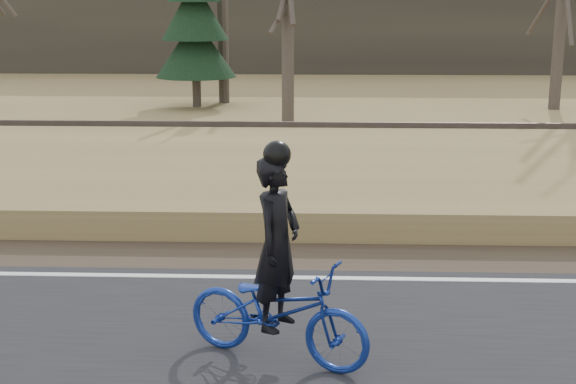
{
  "coord_description": "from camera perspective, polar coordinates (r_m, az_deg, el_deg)",
  "views": [
    {
      "loc": [
        -2.99,
        -9.33,
        3.5
      ],
      "look_at": [
        -3.36,
        0.5,
        1.1
      ],
      "focal_mm": 50.0,
      "sensor_mm": 36.0,
      "label": 1
    }
  ],
  "objects": [
    {
      "name": "railroad",
      "position": [
        17.83,
        11.83,
        3.83
      ],
      "size": [
        120.0,
        2.4,
        0.29
      ],
      "color": "black",
      "rests_on": "ballast"
    },
    {
      "name": "shoulder",
      "position": [
        11.48,
        17.22,
        -4.57
      ],
      "size": [
        120.0,
        1.6,
        0.04
      ],
      "primitive_type": "cube",
      "color": "#473A2B",
      "rests_on": "ground"
    },
    {
      "name": "embankment",
      "position": [
        14.24,
        14.24,
        -0.04
      ],
      "size": [
        120.0,
        5.0,
        0.44
      ],
      "primitive_type": "cube",
      "color": "#977E4C",
      "rests_on": "ground"
    },
    {
      "name": "edge_line",
      "position": [
        10.56,
        18.6,
        -6.02
      ],
      "size": [
        120.0,
        0.12,
        0.01
      ],
      "primitive_type": "cube",
      "color": "silver",
      "rests_on": "road"
    },
    {
      "name": "treeline_backdrop",
      "position": [
        39.45,
        6.71,
        12.89
      ],
      "size": [
        120.0,
        4.0,
        6.0
      ],
      "primitive_type": "cube",
      "color": "#383328",
      "rests_on": "ground"
    },
    {
      "name": "conifer",
      "position": [
        26.32,
        -6.66,
        12.61
      ],
      "size": [
        2.6,
        2.6,
        6.42
      ],
      "color": "#4E4439",
      "rests_on": "ground"
    },
    {
      "name": "ballast",
      "position": [
        17.89,
        11.78,
        2.87
      ],
      "size": [
        120.0,
        3.0,
        0.45
      ],
      "primitive_type": "cube",
      "color": "slate",
      "rests_on": "ground"
    },
    {
      "name": "bare_tree_near_left",
      "position": [
        22.8,
        -0.01,
        12.4
      ],
      "size": [
        0.36,
        0.36,
        5.96
      ],
      "primitive_type": "cylinder",
      "color": "#4E4439",
      "rests_on": "ground"
    },
    {
      "name": "cyclist",
      "position": [
        7.71,
        -0.76,
        -7.26
      ],
      "size": [
        2.01,
        1.37,
        2.16
      ],
      "rotation": [
        0.0,
        0.0,
        1.16
      ],
      "color": "navy",
      "rests_on": "road"
    },
    {
      "name": "ground",
      "position": [
        10.4,
        18.88,
        -6.72
      ],
      "size": [
        120.0,
        120.0,
        0.0
      ],
      "primitive_type": "plane",
      "color": "#977E4C",
      "rests_on": "ground"
    }
  ]
}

